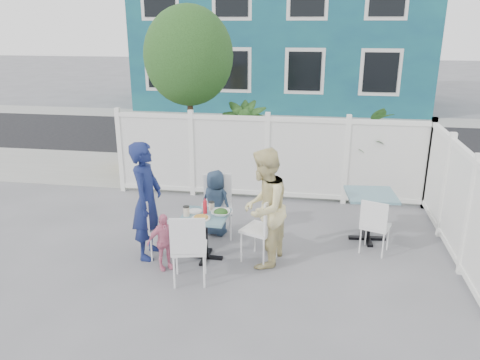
# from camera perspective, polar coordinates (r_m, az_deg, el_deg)

# --- Properties ---
(ground) EXTENTS (80.00, 80.00, 0.00)m
(ground) POSITION_cam_1_polar(r_m,az_deg,el_deg) (6.88, 0.20, -9.29)
(ground) COLOR slate
(near_sidewalk) EXTENTS (24.00, 2.60, 0.01)m
(near_sidewalk) POSITION_cam_1_polar(r_m,az_deg,el_deg) (10.37, 3.50, 0.50)
(near_sidewalk) COLOR gray
(near_sidewalk) RESTS_ON ground
(street) EXTENTS (24.00, 5.00, 0.01)m
(street) POSITION_cam_1_polar(r_m,az_deg,el_deg) (13.92, 5.07, 5.16)
(street) COLOR black
(street) RESTS_ON ground
(far_sidewalk) EXTENTS (24.00, 1.60, 0.01)m
(far_sidewalk) POSITION_cam_1_polar(r_m,az_deg,el_deg) (16.94, 5.89, 7.57)
(far_sidewalk) COLOR gray
(far_sidewalk) RESTS_ON ground
(building) EXTENTS (11.00, 6.00, 6.00)m
(building) POSITION_cam_1_polar(r_m,az_deg,el_deg) (20.06, 5.33, 17.91)
(building) COLOR navy
(building) RESTS_ON ground
(fence_back) EXTENTS (5.86, 0.08, 1.60)m
(fence_back) POSITION_cam_1_polar(r_m,az_deg,el_deg) (8.80, 3.31, 2.49)
(fence_back) COLOR white
(fence_back) RESTS_ON ground
(fence_right) EXTENTS (0.08, 3.66, 1.60)m
(fence_right) POSITION_cam_1_polar(r_m,az_deg,el_deg) (7.34, 24.86, -2.60)
(fence_right) COLOR white
(fence_right) RESTS_ON ground
(tree) EXTENTS (1.80, 1.62, 3.59)m
(tree) POSITION_cam_1_polar(r_m,az_deg,el_deg) (9.67, -6.30, 14.77)
(tree) COLOR #382316
(tree) RESTS_ON ground
(utility_cabinet) EXTENTS (0.68, 0.52, 1.18)m
(utility_cabinet) POSITION_cam_1_polar(r_m,az_deg,el_deg) (11.09, -12.17, 4.47)
(utility_cabinet) COLOR gold
(utility_cabinet) RESTS_ON ground
(potted_shrub_a) EXTENTS (1.04, 1.04, 1.74)m
(potted_shrub_a) POSITION_cam_1_polar(r_m,az_deg,el_deg) (9.52, 0.21, 4.30)
(potted_shrub_a) COLOR #1C3914
(potted_shrub_a) RESTS_ON ground
(potted_shrub_b) EXTENTS (1.36, 1.54, 1.62)m
(potted_shrub_b) POSITION_cam_1_polar(r_m,az_deg,el_deg) (9.36, 14.02, 3.12)
(potted_shrub_b) COLOR #1C3914
(potted_shrub_b) RESTS_ON ground
(main_table) EXTENTS (0.65, 0.65, 0.67)m
(main_table) POSITION_cam_1_polar(r_m,az_deg,el_deg) (6.63, -4.28, -5.49)
(main_table) COLOR #3A6877
(main_table) RESTS_ON ground
(spare_table) EXTENTS (0.79, 0.79, 0.76)m
(spare_table) POSITION_cam_1_polar(r_m,az_deg,el_deg) (7.43, 15.58, -2.84)
(spare_table) COLOR #3A6877
(spare_table) RESTS_ON ground
(chair_left) EXTENTS (0.52, 0.53, 0.89)m
(chair_left) POSITION_cam_1_polar(r_m,az_deg,el_deg) (6.81, -10.31, -5.09)
(chair_left) COLOR white
(chair_left) RESTS_ON ground
(chair_right) EXTENTS (0.56, 0.57, 0.97)m
(chair_right) POSITION_cam_1_polar(r_m,az_deg,el_deg) (6.52, 3.03, -5.45)
(chair_right) COLOR white
(chair_right) RESTS_ON ground
(chair_back) EXTENTS (0.52, 0.51, 0.97)m
(chair_back) POSITION_cam_1_polar(r_m,az_deg,el_deg) (7.36, -2.72, -2.56)
(chair_back) COLOR white
(chair_back) RESTS_ON ground
(chair_near) EXTENTS (0.52, 0.50, 0.97)m
(chair_near) POSITION_cam_1_polar(r_m,az_deg,el_deg) (5.99, -6.27, -7.84)
(chair_near) COLOR white
(chair_near) RESTS_ON ground
(chair_spare) EXTENTS (0.49, 0.48, 0.84)m
(chair_spare) POSITION_cam_1_polar(r_m,az_deg,el_deg) (7.03, 16.10, -5.04)
(chair_spare) COLOR white
(chair_spare) RESTS_ON ground
(man) EXTENTS (0.42, 0.63, 1.70)m
(man) POSITION_cam_1_polar(r_m,az_deg,el_deg) (6.70, -11.30, -2.48)
(man) COLOR #151F51
(man) RESTS_ON ground
(woman) EXTENTS (0.76, 0.91, 1.66)m
(woman) POSITION_cam_1_polar(r_m,az_deg,el_deg) (6.37, 2.92, -3.45)
(woman) COLOR gold
(woman) RESTS_ON ground
(boy) EXTENTS (0.60, 0.49, 1.06)m
(boy) POSITION_cam_1_polar(r_m,az_deg,el_deg) (7.39, -2.99, -2.79)
(boy) COLOR #22344B
(boy) RESTS_ON ground
(toddler) EXTENTS (0.49, 0.44, 0.80)m
(toddler) POSITION_cam_1_polar(r_m,az_deg,el_deg) (6.49, -9.29, -7.42)
(toddler) COLOR pink
(toddler) RESTS_ON ground
(plate_main) EXTENTS (0.26, 0.26, 0.02)m
(plate_main) POSITION_cam_1_polar(r_m,az_deg,el_deg) (6.46, -4.78, -4.67)
(plate_main) COLOR white
(plate_main) RESTS_ON main_table
(plate_side) EXTENTS (0.21, 0.21, 0.01)m
(plate_side) POSITION_cam_1_polar(r_m,az_deg,el_deg) (6.70, -5.52, -3.81)
(plate_side) COLOR white
(plate_side) RESTS_ON main_table
(salad_bowl) EXTENTS (0.26, 0.26, 0.06)m
(salad_bowl) POSITION_cam_1_polar(r_m,az_deg,el_deg) (6.55, -2.35, -4.04)
(salad_bowl) COLOR white
(salad_bowl) RESTS_ON main_table
(coffee_cup_a) EXTENTS (0.09, 0.09, 0.13)m
(coffee_cup_a) POSITION_cam_1_polar(r_m,az_deg,el_deg) (6.55, -6.56, -3.83)
(coffee_cup_a) COLOR beige
(coffee_cup_a) RESTS_ON main_table
(coffee_cup_b) EXTENTS (0.08, 0.08, 0.12)m
(coffee_cup_b) POSITION_cam_1_polar(r_m,az_deg,el_deg) (6.71, -3.49, -3.22)
(coffee_cup_b) COLOR beige
(coffee_cup_b) RESTS_ON main_table
(ketchup_bottle) EXTENTS (0.06, 0.06, 0.18)m
(ketchup_bottle) POSITION_cam_1_polar(r_m,az_deg,el_deg) (6.60, -4.29, -3.33)
(ketchup_bottle) COLOR red
(ketchup_bottle) RESTS_ON main_table
(salt_shaker) EXTENTS (0.03, 0.03, 0.07)m
(salt_shaker) POSITION_cam_1_polar(r_m,az_deg,el_deg) (6.80, -4.55, -3.15)
(salt_shaker) COLOR white
(salt_shaker) RESTS_ON main_table
(pepper_shaker) EXTENTS (0.03, 0.03, 0.07)m
(pepper_shaker) POSITION_cam_1_polar(r_m,az_deg,el_deg) (6.79, -4.44, -3.21)
(pepper_shaker) COLOR black
(pepper_shaker) RESTS_ON main_table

